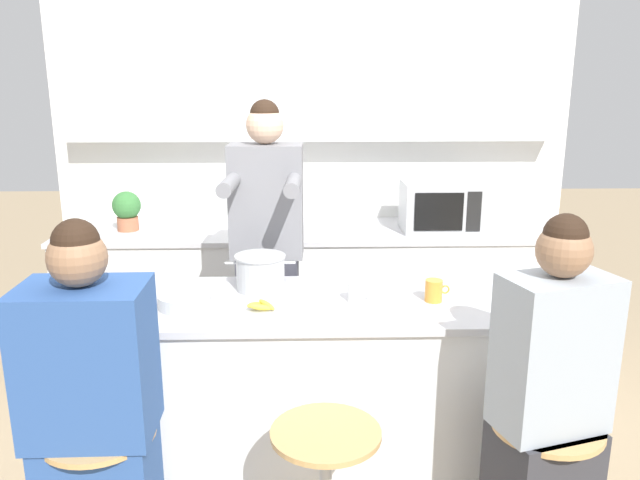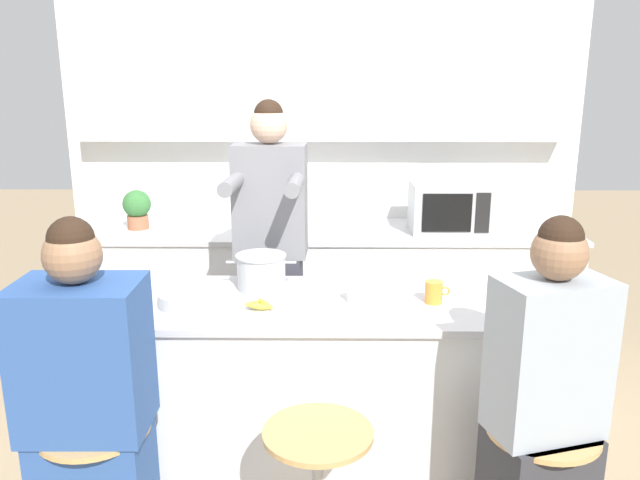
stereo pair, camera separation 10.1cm
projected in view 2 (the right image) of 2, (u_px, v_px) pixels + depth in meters
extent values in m
cube|color=silver|center=(323.00, 153.00, 4.32)|extent=(3.51, 0.06, 2.70)
cube|color=silver|center=(323.00, 83.00, 4.09)|extent=(3.23, 0.16, 0.75)
cube|color=silver|center=(322.00, 296.00, 4.19)|extent=(3.23, 0.66, 0.87)
cube|color=#BCBCC1|center=(322.00, 231.00, 4.07)|extent=(3.26, 0.69, 0.03)
cube|color=silver|center=(320.00, 395.00, 2.80)|extent=(1.90, 0.63, 0.84)
cube|color=#BCBCC1|center=(320.00, 303.00, 2.69)|extent=(1.94, 0.67, 0.03)
cylinder|color=tan|center=(94.00, 429.00, 2.16)|extent=(0.38, 0.38, 0.02)
cylinder|color=tan|center=(318.00, 433.00, 2.14)|extent=(0.38, 0.38, 0.02)
cylinder|color=tan|center=(543.00, 431.00, 2.15)|extent=(0.38, 0.38, 0.02)
cube|color=#383842|center=(273.00, 343.00, 3.32)|extent=(0.32, 0.23, 0.98)
cube|color=slate|center=(270.00, 200.00, 3.13)|extent=(0.37, 0.23, 0.56)
cylinder|color=slate|center=(231.00, 185.00, 2.85)|extent=(0.08, 0.31, 0.07)
cylinder|color=slate|center=(295.00, 185.00, 2.83)|extent=(0.08, 0.31, 0.07)
sphere|color=#DBB293|center=(269.00, 125.00, 3.03)|extent=(0.19, 0.19, 0.19)
sphere|color=black|center=(269.00, 114.00, 3.02)|extent=(0.15, 0.15, 0.14)
cube|color=#2D5193|center=(83.00, 358.00, 2.09)|extent=(0.41, 0.29, 0.53)
sphere|color=#936B4C|center=(72.00, 255.00, 2.00)|extent=(0.19, 0.19, 0.19)
sphere|color=black|center=(71.00, 240.00, 1.98)|extent=(0.15, 0.15, 0.15)
cube|color=#9EA8B2|center=(549.00, 358.00, 2.07)|extent=(0.41, 0.31, 0.54)
sphere|color=#936B4C|center=(559.00, 253.00, 1.98)|extent=(0.22, 0.22, 0.18)
sphere|color=black|center=(561.00, 238.00, 1.96)|extent=(0.18, 0.18, 0.14)
cylinder|color=#B7BABC|center=(261.00, 272.00, 2.82)|extent=(0.22, 0.22, 0.15)
cylinder|color=#B7BABC|center=(261.00, 256.00, 2.80)|extent=(0.23, 0.23, 0.01)
cylinder|color=#B7BABC|center=(232.00, 262.00, 2.81)|extent=(0.05, 0.01, 0.01)
cylinder|color=#B7BABC|center=(291.00, 262.00, 2.80)|extent=(0.05, 0.01, 0.01)
cylinder|color=#B7BABC|center=(185.00, 299.00, 2.62)|extent=(0.22, 0.22, 0.06)
cylinder|color=orange|center=(434.00, 292.00, 2.64)|extent=(0.07, 0.07, 0.09)
torus|color=orange|center=(445.00, 291.00, 2.64)|extent=(0.04, 0.01, 0.04)
cylinder|color=white|center=(356.00, 293.00, 2.65)|extent=(0.08, 0.08, 0.08)
torus|color=white|center=(367.00, 292.00, 2.65)|extent=(0.04, 0.01, 0.04)
ellipsoid|color=yellow|center=(259.00, 306.00, 2.55)|extent=(0.10, 0.04, 0.04)
ellipsoid|color=yellow|center=(253.00, 304.00, 2.58)|extent=(0.08, 0.09, 0.04)
ellipsoid|color=yellow|center=(265.00, 304.00, 2.58)|extent=(0.09, 0.09, 0.04)
cube|color=#B2B5B7|center=(449.00, 207.00, 3.97)|extent=(0.49, 0.33, 0.31)
cube|color=black|center=(447.00, 213.00, 3.81)|extent=(0.30, 0.01, 0.24)
cube|color=black|center=(483.00, 213.00, 3.81)|extent=(0.09, 0.01, 0.25)
cylinder|color=#A86042|center=(138.00, 222.00, 4.07)|extent=(0.14, 0.14, 0.09)
sphere|color=#387538|center=(137.00, 204.00, 4.04)|extent=(0.18, 0.18, 0.18)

